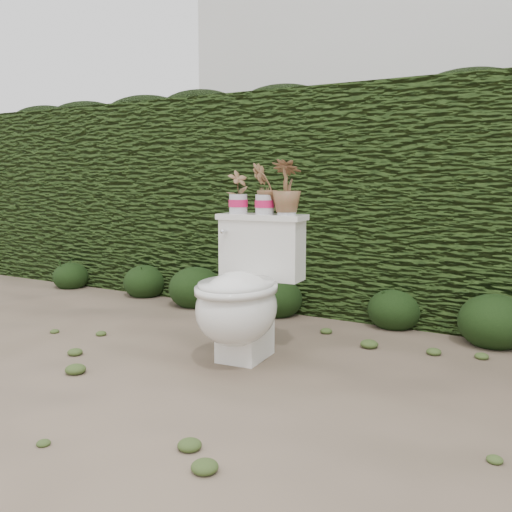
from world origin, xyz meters
The scene contains 12 objects.
ground centered at (0.00, 0.00, 0.00)m, with size 60.00×60.00×0.00m, color gray.
hedge centered at (0.00, 1.60, 0.80)m, with size 8.00×1.00×1.60m, color #324C19.
toilet centered at (-0.07, 0.04, 0.36)m, with size 0.52×0.72×0.78m.
potted_plant_left centered at (-0.24, 0.26, 0.89)m, with size 0.12×0.08×0.23m, color #206724.
potted_plant_center centered at (-0.07, 0.28, 0.91)m, with size 0.15×0.12×0.27m, color #206724.
potted_plant_right centered at (0.06, 0.29, 0.92)m, with size 0.16×0.16×0.29m, color #206724.
liriope_clump_0 centered at (-2.49, 1.00, 0.13)m, with size 0.32×0.32×0.25m, color #1D3211.
liriope_clump_1 centered at (-1.67, 1.06, 0.14)m, with size 0.36×0.36×0.29m, color #1D3211.
liriope_clump_2 centered at (-1.08, 0.97, 0.17)m, with size 0.41×0.41×0.33m, color #1D3211.
liriope_clump_3 centered at (-0.39, 1.02, 0.15)m, with size 0.37×0.37×0.29m, color #1D3211.
liriope_clump_4 centered at (0.44, 1.12, 0.14)m, with size 0.36×0.36×0.29m, color #1D3211.
liriope_clump_5 centered at (1.06, 1.01, 0.17)m, with size 0.42×0.42×0.33m, color #1D3211.
Camera 1 is at (1.51, -2.52, 0.98)m, focal length 40.00 mm.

